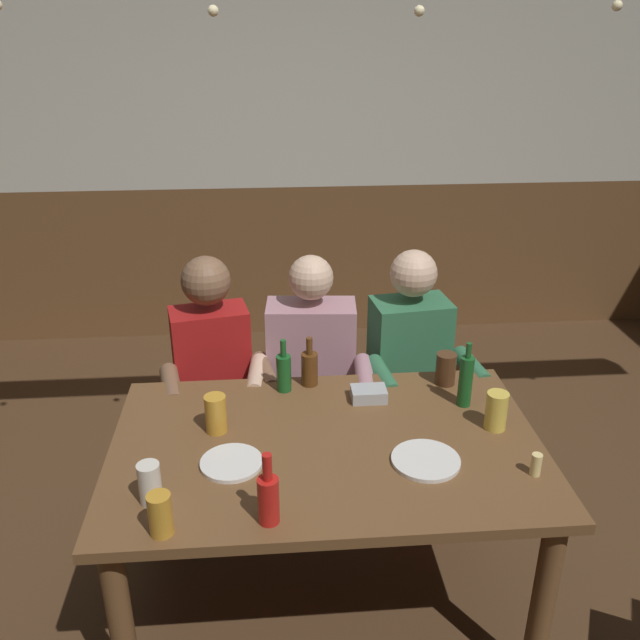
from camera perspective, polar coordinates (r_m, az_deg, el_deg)
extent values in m
plane|color=#4C331E|center=(3.12, 0.17, -20.11)|extent=(8.14, 8.14, 0.00)
cube|color=beige|center=(4.72, -2.49, 19.58)|extent=(6.78, 0.12, 1.40)
cube|color=brown|center=(4.98, -2.23, 5.12)|extent=(6.78, 0.12, 1.10)
cube|color=brown|center=(2.49, 0.55, -10.68)|extent=(1.55, 0.99, 0.04)
cylinder|color=brown|center=(2.48, -16.31, -23.93)|extent=(0.08, 0.08, 0.73)
cylinder|color=brown|center=(2.59, 18.24, -21.79)|extent=(0.08, 0.08, 0.73)
cylinder|color=brown|center=(3.09, -13.51, -12.46)|extent=(0.08, 0.08, 0.73)
cylinder|color=brown|center=(3.17, 12.70, -11.26)|extent=(0.08, 0.08, 0.73)
cube|color=#AD1919|center=(3.20, -9.11, -3.33)|extent=(0.38, 0.27, 0.51)
sphere|color=brown|center=(3.04, -9.60, 3.29)|extent=(0.22, 0.22, 0.22)
cylinder|color=black|center=(3.21, -6.81, -7.91)|extent=(0.20, 0.39, 0.13)
cylinder|color=black|center=(3.19, -10.22, -8.35)|extent=(0.20, 0.39, 0.13)
cylinder|color=black|center=(3.21, -5.98, -13.67)|extent=(0.10, 0.10, 0.42)
cylinder|color=black|center=(3.19, -9.46, -14.15)|extent=(0.10, 0.10, 0.42)
cylinder|color=brown|center=(3.00, -4.65, -4.48)|extent=(0.13, 0.29, 0.08)
cylinder|color=brown|center=(2.96, -12.43, -5.45)|extent=(0.13, 0.29, 0.08)
cube|color=#B78493|center=(3.19, -0.74, -2.98)|extent=(0.42, 0.25, 0.52)
sphere|color=beige|center=(3.03, -0.78, 3.60)|extent=(0.20, 0.20, 0.20)
cylinder|color=#2D4C84|center=(3.19, 1.30, -7.89)|extent=(0.16, 0.38, 0.13)
cylinder|color=#2D4C84|center=(3.20, -2.77, -7.88)|extent=(0.16, 0.38, 0.13)
cylinder|color=#2D4C84|center=(3.20, 1.33, -13.76)|extent=(0.10, 0.10, 0.42)
cylinder|color=#2D4C84|center=(3.20, -2.82, -13.76)|extent=(0.10, 0.10, 0.42)
cylinder|color=#B78493|center=(2.96, 3.76, -4.72)|extent=(0.10, 0.29, 0.08)
cylinder|color=beige|center=(2.97, -5.33, -4.72)|extent=(0.10, 0.29, 0.08)
cube|color=#33724C|center=(3.25, 7.50, -2.65)|extent=(0.38, 0.27, 0.52)
sphere|color=beige|center=(3.09, 7.89, 3.92)|extent=(0.22, 0.22, 0.22)
cylinder|color=#AD1919|center=(3.29, 9.63, -7.22)|extent=(0.18, 0.39, 0.13)
cylinder|color=#AD1919|center=(3.23, 6.37, -7.65)|extent=(0.18, 0.39, 0.13)
cylinder|color=#AD1919|center=(3.29, 10.49, -12.90)|extent=(0.10, 0.10, 0.42)
cylinder|color=#AD1919|center=(3.23, 7.19, -13.44)|extent=(0.10, 0.10, 0.42)
cylinder|color=#33724C|center=(3.10, 12.66, -3.93)|extent=(0.11, 0.29, 0.08)
cylinder|color=#33724C|center=(2.96, 5.29, -4.78)|extent=(0.11, 0.29, 0.08)
cylinder|color=#F9E08C|center=(2.42, 17.75, -11.53)|extent=(0.04, 0.04, 0.08)
cube|color=#B2B7BC|center=(2.73, 4.13, -6.24)|extent=(0.14, 0.10, 0.05)
cylinder|color=white|center=(2.39, -7.47, -11.85)|extent=(0.22, 0.22, 0.01)
cylinder|color=white|center=(2.41, 8.90, -11.61)|extent=(0.24, 0.24, 0.01)
cylinder|color=#195923|center=(2.77, -3.07, -4.51)|extent=(0.06, 0.06, 0.16)
cylinder|color=#195923|center=(2.71, -3.12, -2.40)|extent=(0.02, 0.02, 0.07)
cylinder|color=#195923|center=(2.71, 12.16, -5.09)|extent=(0.05, 0.05, 0.21)
cylinder|color=#195923|center=(2.65, 12.42, -2.53)|extent=(0.02, 0.02, 0.06)
cylinder|color=#593314|center=(2.81, -0.89, -4.16)|extent=(0.07, 0.07, 0.14)
cylinder|color=#593314|center=(2.76, -0.90, -2.21)|extent=(0.03, 0.03, 0.07)
cylinder|color=red|center=(2.11, -4.37, -14.92)|extent=(0.07, 0.07, 0.16)
cylinder|color=red|center=(2.03, -4.48, -12.26)|extent=(0.03, 0.03, 0.09)
cylinder|color=white|center=(2.24, -14.15, -13.20)|extent=(0.07, 0.07, 0.14)
cylinder|color=#E5C64C|center=(2.61, 14.64, -7.41)|extent=(0.08, 0.08, 0.15)
cylinder|color=gold|center=(2.53, -8.77, -7.82)|extent=(0.08, 0.08, 0.15)
cylinder|color=#4C2D19|center=(2.86, 10.55, -4.06)|extent=(0.08, 0.08, 0.14)
cylinder|color=gold|center=(2.12, -13.31, -15.64)|extent=(0.07, 0.07, 0.14)
sphere|color=#F9EAB2|center=(2.43, -8.99, 24.35)|extent=(0.04, 0.04, 0.04)
sphere|color=#F9EAB2|center=(2.49, 8.36, 24.37)|extent=(0.04, 0.04, 0.04)
sphere|color=#F9EAB2|center=(2.71, 23.76, 23.09)|extent=(0.04, 0.04, 0.04)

